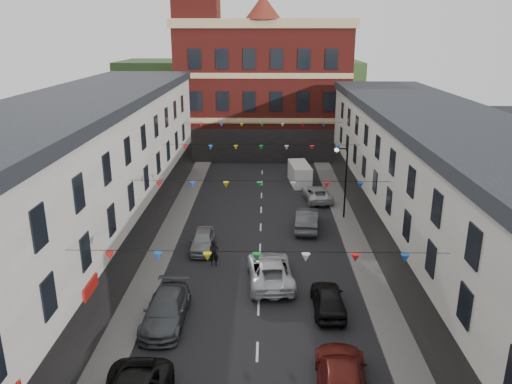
# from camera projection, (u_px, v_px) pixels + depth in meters

# --- Properties ---
(ground) EXTENTS (160.00, 160.00, 0.00)m
(ground) POSITION_uv_depth(u_px,v_px,m) (258.00, 308.00, 27.77)
(ground) COLOR black
(ground) RESTS_ON ground
(pavement_left) EXTENTS (1.80, 64.00, 0.15)m
(pavement_left) POSITION_uv_depth(u_px,v_px,m) (144.00, 288.00, 29.78)
(pavement_left) COLOR #605E5B
(pavement_left) RESTS_ON ground
(pavement_right) EXTENTS (1.80, 64.00, 0.15)m
(pavement_right) POSITION_uv_depth(u_px,v_px,m) (375.00, 290.00, 29.52)
(pavement_right) COLOR #605E5B
(pavement_right) RESTS_ON ground
(terrace_left) EXTENTS (8.40, 56.00, 10.70)m
(terrace_left) POSITION_uv_depth(u_px,v_px,m) (44.00, 210.00, 27.29)
(terrace_left) COLOR beige
(terrace_left) RESTS_ON ground
(terrace_right) EXTENTS (8.40, 56.00, 9.70)m
(terrace_right) POSITION_uv_depth(u_px,v_px,m) (476.00, 222.00, 27.02)
(terrace_right) COLOR beige
(terrace_right) RESTS_ON ground
(civic_building) EXTENTS (20.60, 13.30, 18.50)m
(civic_building) POSITION_uv_depth(u_px,v_px,m) (263.00, 87.00, 61.37)
(civic_building) COLOR maroon
(civic_building) RESTS_ON ground
(clock_tower) EXTENTS (5.60, 5.60, 30.00)m
(clock_tower) POSITION_uv_depth(u_px,v_px,m) (197.00, 29.00, 56.61)
(clock_tower) COLOR maroon
(clock_tower) RESTS_ON ground
(distant_hill) EXTENTS (40.00, 14.00, 10.00)m
(distant_hill) POSITION_uv_depth(u_px,v_px,m) (240.00, 91.00, 85.29)
(distant_hill) COLOR #2A4621
(distant_hill) RESTS_ON ground
(street_lamp) EXTENTS (1.10, 0.36, 6.00)m
(street_lamp) POSITION_uv_depth(u_px,v_px,m) (343.00, 173.00, 39.77)
(street_lamp) COLOR black
(street_lamp) RESTS_ON ground
(car_left_d) EXTENTS (2.19, 5.20, 1.50)m
(car_left_d) POSITION_uv_depth(u_px,v_px,m) (166.00, 310.00, 26.17)
(car_left_d) COLOR #484D51
(car_left_d) RESTS_ON ground
(car_left_e) EXTENTS (1.72, 4.08, 1.38)m
(car_left_e) POSITION_uv_depth(u_px,v_px,m) (203.00, 240.00, 35.02)
(car_left_e) COLOR gray
(car_left_e) RESTS_ON ground
(car_right_c) EXTENTS (2.64, 5.54, 1.56)m
(car_right_c) POSITION_uv_depth(u_px,v_px,m) (341.00, 377.00, 21.02)
(car_right_c) COLOR #601713
(car_right_c) RESTS_ON ground
(car_right_d) EXTENTS (1.72, 4.22, 1.43)m
(car_right_d) POSITION_uv_depth(u_px,v_px,m) (328.00, 299.00, 27.28)
(car_right_d) COLOR black
(car_right_d) RESTS_ON ground
(car_right_e) EXTENTS (2.20, 5.00, 1.60)m
(car_right_e) POSITION_uv_depth(u_px,v_px,m) (307.00, 219.00, 38.70)
(car_right_e) COLOR #44474B
(car_right_e) RESTS_ON ground
(car_right_f) EXTENTS (2.70, 4.97, 1.32)m
(car_right_f) POSITION_uv_depth(u_px,v_px,m) (317.00, 194.00, 45.21)
(car_right_f) COLOR #BBBEC0
(car_right_f) RESTS_ON ground
(moving_car) EXTENTS (3.11, 5.90, 1.58)m
(moving_car) POSITION_uv_depth(u_px,v_px,m) (270.00, 270.00, 30.43)
(moving_car) COLOR silver
(moving_car) RESTS_ON ground
(white_van) EXTENTS (2.23, 4.76, 2.03)m
(white_van) POSITION_uv_depth(u_px,v_px,m) (300.00, 174.00, 50.19)
(white_van) COLOR silver
(white_van) RESTS_ON ground
(pedestrian) EXTENTS (0.65, 0.43, 1.76)m
(pedestrian) POSITION_uv_depth(u_px,v_px,m) (214.00, 253.00, 32.57)
(pedestrian) COLOR black
(pedestrian) RESTS_ON ground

